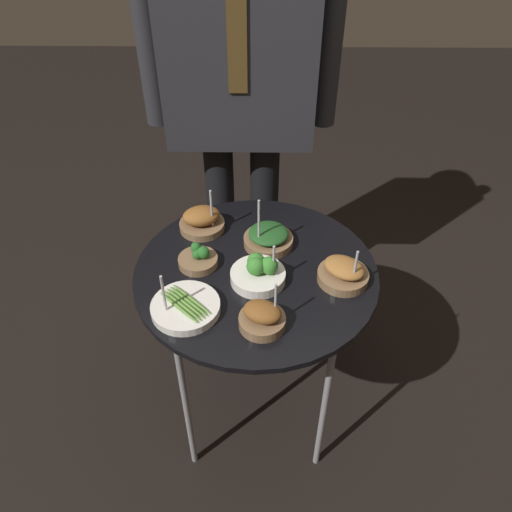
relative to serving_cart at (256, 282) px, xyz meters
The scene contains 10 objects.
ground_plane 0.65m from the serving_cart, ahead, with size 8.00×8.00×0.00m, color black.
serving_cart is the anchor object (origin of this frame).
bowl_broccoli_mid_left 0.09m from the serving_cart, 78.71° to the right, with size 0.15×0.15×0.12m.
bowl_broccoli_far_rim 0.18m from the serving_cart, behind, with size 0.11×0.11×0.06m.
bowl_roast_mid_right 0.25m from the serving_cart, ahead, with size 0.14×0.14×0.13m.
bowl_spinach_center 0.14m from the serving_cart, 72.80° to the left, with size 0.15×0.15×0.18m.
bowl_asparagus_near_rim 0.25m from the serving_cart, 138.17° to the right, with size 0.18×0.18×0.14m.
bowl_roast_front_left 0.26m from the serving_cart, 132.12° to the left, with size 0.14×0.14×0.15m.
bowl_roast_back_left 0.22m from the serving_cart, 84.98° to the right, with size 0.12×0.12×0.14m.
waiter_figure 0.67m from the serving_cart, 96.39° to the left, with size 0.63×0.24×1.69m.
Camera 1 is at (0.01, -1.04, 1.64)m, focal length 35.00 mm.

